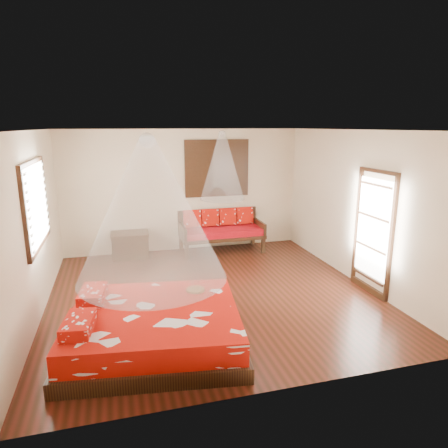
{
  "coord_description": "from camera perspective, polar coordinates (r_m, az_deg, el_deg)",
  "views": [
    {
      "loc": [
        -1.53,
        -6.33,
        2.87
      ],
      "look_at": [
        0.31,
        0.38,
        1.15
      ],
      "focal_mm": 32.0,
      "sensor_mm": 36.0,
      "label": 1
    }
  ],
  "objects": [
    {
      "name": "window_left",
      "position": [
        6.74,
        -25.23,
        2.56
      ],
      "size": [
        0.1,
        1.74,
        1.34
      ],
      "color": "black",
      "rests_on": "wall_left"
    },
    {
      "name": "room",
      "position": [
        6.67,
        -1.74,
        1.16
      ],
      "size": [
        5.54,
        5.54,
        2.84
      ],
      "color": "#32170B",
      "rests_on": "ground"
    },
    {
      "name": "daybed",
      "position": [
        9.32,
        -0.47,
        -0.7
      ],
      "size": [
        1.91,
        0.85,
        0.97
      ],
      "color": "black",
      "rests_on": "floor"
    },
    {
      "name": "mosquito_net_main",
      "position": [
        5.03,
        -10.51,
        1.97
      ],
      "size": [
        1.91,
        1.91,
        1.8
      ],
      "primitive_type": "cone",
      "color": "white",
      "rests_on": "ceiling"
    },
    {
      "name": "shutter_panel",
      "position": [
        9.39,
        -1.01,
        7.96
      ],
      "size": [
        1.52,
        0.06,
        1.32
      ],
      "color": "black",
      "rests_on": "wall_back"
    },
    {
      "name": "wine_tray",
      "position": [
        5.96,
        -4.12,
        -8.96
      ],
      "size": [
        0.27,
        0.27,
        0.22
      ],
      "rotation": [
        0.0,
        0.0,
        -0.06
      ],
      "color": "brown",
      "rests_on": "bed"
    },
    {
      "name": "storage_chest",
      "position": [
        9.15,
        -13.24,
        -2.89
      ],
      "size": [
        0.84,
        0.62,
        0.56
      ],
      "rotation": [
        0.0,
        0.0,
        -0.03
      ],
      "color": "black",
      "rests_on": "floor"
    },
    {
      "name": "glazed_door",
      "position": [
        7.35,
        20.51,
        -1.18
      ],
      "size": [
        0.08,
        1.02,
        2.16
      ],
      "color": "black",
      "rests_on": "floor"
    },
    {
      "name": "bed",
      "position": [
        5.58,
        -10.01,
        -14.3
      ],
      "size": [
        2.55,
        2.36,
        0.65
      ],
      "rotation": [
        0.0,
        0.0,
        -0.14
      ],
      "color": "black",
      "rests_on": "floor"
    },
    {
      "name": "mosquito_net_daybed",
      "position": [
        8.93,
        -0.26,
        8.3
      ],
      "size": [
        1.0,
        1.0,
        1.5
      ],
      "primitive_type": "cone",
      "color": "white",
      "rests_on": "ceiling"
    }
  ]
}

